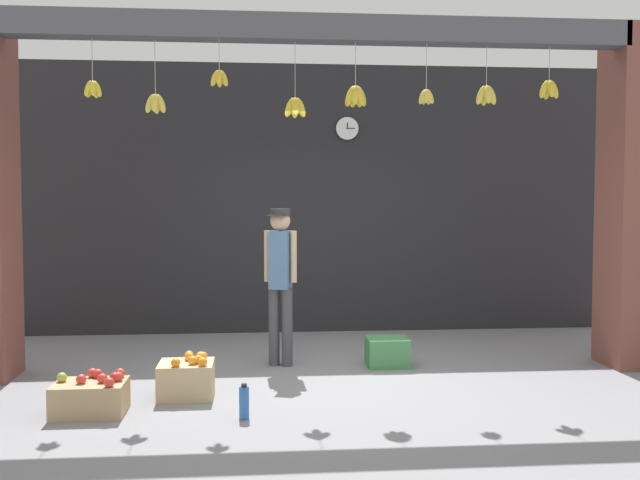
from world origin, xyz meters
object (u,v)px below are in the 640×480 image
fruit_crate_oranges (187,378)px  wall_clock (347,128)px  water_bottle (244,402)px  produce_box_green (387,352)px  fruit_crate_apples (91,397)px  shopkeeper (280,274)px

fruit_crate_oranges → wall_clock: wall_clock is taller
water_bottle → produce_box_green: bearing=49.4°
fruit_crate_oranges → water_bottle: bearing=-53.1°
fruit_crate_apples → produce_box_green: size_ratio=1.33×
produce_box_green → wall_clock: 3.11m
fruit_crate_apples → wall_clock: (2.44, 3.34, 2.44)m
fruit_crate_oranges → fruit_crate_apples: bearing=-148.6°
produce_box_green → water_bottle: (-1.41, -1.64, -0.02)m
fruit_crate_apples → water_bottle: 1.22m
fruit_crate_apples → water_bottle: size_ratio=2.00×
fruit_crate_apples → water_bottle: (1.20, -0.23, -0.01)m
fruit_crate_apples → fruit_crate_oranges: bearing=31.4°
shopkeeper → fruit_crate_oranges: (-0.83, -1.09, -0.77)m
fruit_crate_oranges → wall_clock: 4.16m
produce_box_green → wall_clock: size_ratio=1.38×
shopkeeper → wall_clock: 2.62m
shopkeeper → fruit_crate_apples: size_ratio=2.90×
fruit_crate_apples → water_bottle: fruit_crate_apples is taller
water_bottle → wall_clock: (1.24, 3.57, 2.45)m
fruit_crate_apples → produce_box_green: (2.60, 1.41, 0.01)m
fruit_crate_oranges → produce_box_green: fruit_crate_oranges is taller
fruit_crate_oranges → shopkeeper: bearing=52.6°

